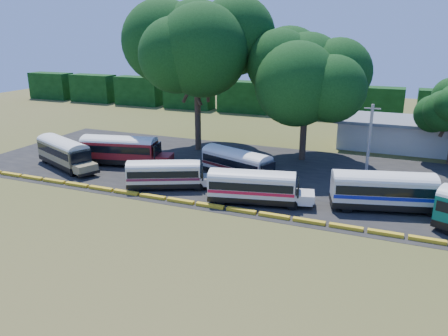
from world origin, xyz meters
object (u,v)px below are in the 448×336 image
at_px(bus_red, 122,149).
at_px(bus_white_red, 254,185).
at_px(bus_cream_west, 166,173).
at_px(bus_beige, 64,151).
at_px(tree_west, 196,44).

relative_size(bus_red, bus_white_red, 1.11).
xyz_separation_m(bus_red, bus_cream_west, (8.84, -5.17, -0.37)).
distance_m(bus_red, bus_cream_west, 10.25).
bearing_deg(bus_cream_west, bus_red, 124.82).
bearing_deg(bus_cream_west, bus_white_red, -27.86).
bearing_deg(bus_cream_west, bus_beige, 147.69).
distance_m(bus_beige, tree_west, 20.83).
height_order(bus_red, bus_cream_west, bus_red).
xyz_separation_m(bus_cream_west, bus_white_red, (9.50, -0.50, 0.14)).
relative_size(bus_beige, bus_cream_west, 1.16).
bearing_deg(bus_beige, bus_red, 53.47).
height_order(bus_cream_west, tree_west, tree_west).
xyz_separation_m(bus_cream_west, tree_west, (-3.57, 15.10, 12.09)).
height_order(bus_cream_west, bus_white_red, bus_white_red).
xyz_separation_m(bus_white_red, tree_west, (-13.07, 15.60, 11.96)).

